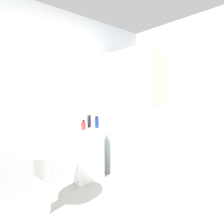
{
  "coord_description": "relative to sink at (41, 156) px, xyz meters",
  "views": [
    {
      "loc": [
        -1.04,
        -0.73,
        1.35
      ],
      "look_at": [
        0.56,
        1.13,
        1.07
      ],
      "focal_mm": 28.0,
      "sensor_mm": 36.0,
      "label": 1
    }
  ],
  "objects": [
    {
      "name": "shampoo_bottle_tall_black",
      "position": [
        0.89,
        0.39,
        0.25
      ],
      "size": [
        0.05,
        0.05,
        0.21
      ],
      "color": "#281E33",
      "rests_on": "vanity_cabinet"
    },
    {
      "name": "shower_enclosure",
      "position": [
        1.57,
        -0.05,
        -0.12
      ],
      "size": [
        0.92,
        0.95,
        1.96
      ],
      "color": "white",
      "rests_on": "ground_plane"
    },
    {
      "name": "vanity_cabinet",
      "position": [
        0.8,
        0.34,
        -0.26
      ],
      "size": [
        0.46,
        0.32,
        0.8
      ],
      "color": "white",
      "rests_on": "ground_plane"
    },
    {
      "name": "wall_back",
      "position": [
        0.43,
        0.53,
        0.59
      ],
      "size": [
        6.4,
        0.06,
        2.5
      ],
      "primitive_type": "cube",
      "color": "silver",
      "rests_on": "ground_plane"
    },
    {
      "name": "soap_dispenser",
      "position": [
        0.72,
        0.29,
        0.2
      ],
      "size": [
        0.07,
        0.07,
        0.15
      ],
      "color": "red",
      "rests_on": "vanity_cabinet"
    },
    {
      "name": "sink",
      "position": [
        0.0,
        0.0,
        0.0
      ],
      "size": [
        0.53,
        0.53,
        1.0
      ],
      "color": "white",
      "rests_on": "ground_plane"
    },
    {
      "name": "lotion_bottle_white",
      "position": [
        0.81,
        0.37,
        0.21
      ],
      "size": [
        0.06,
        0.06,
        0.17
      ],
      "color": "white",
      "rests_on": "vanity_cabinet"
    },
    {
      "name": "shampoo_bottle_blue",
      "position": [
        0.95,
        0.27,
        0.23
      ],
      "size": [
        0.05,
        0.05,
        0.18
      ],
      "color": "navy",
      "rests_on": "vanity_cabinet"
    }
  ]
}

